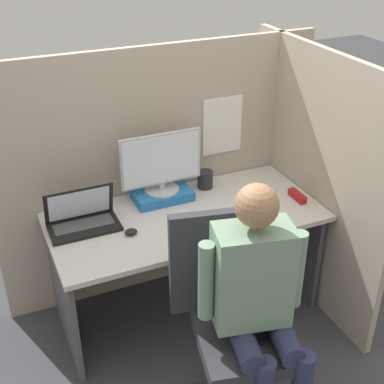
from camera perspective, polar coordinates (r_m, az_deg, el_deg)
The scene contains 13 objects.
ground_plane at distance 3.22m, azimuth 2.09°, elevation -16.29°, with size 12.00×12.00×0.00m, color #3D3D42.
cubicle_panel_back at distance 3.31m, azimuth -3.26°, elevation 2.10°, with size 2.05×0.05×1.58m.
cubicle_panel_right at distance 3.30m, azimuth 12.71°, elevation 1.26°, with size 0.04×1.37×1.58m.
desk at distance 3.12m, azimuth -0.62°, elevation -5.00°, with size 1.55×0.72×0.70m.
paper_box at distance 3.18m, azimuth -3.21°, elevation -0.26°, with size 0.34×0.21×0.06m.
monitor at distance 3.09m, azimuth -3.33°, elevation 3.13°, with size 0.49×0.20×0.36m.
laptop at distance 2.97m, azimuth -11.57°, elevation -2.93°, with size 0.38×0.21×0.22m.
mouse at distance 2.87m, azimuth -6.54°, elevation -4.26°, with size 0.07×0.05×0.03m.
stapler at distance 3.24m, azimuth 11.17°, elevation -0.41°, with size 0.04×0.14×0.04m.
carrot_toy at distance 2.96m, azimuth 4.78°, elevation -2.92°, with size 0.05×0.14×0.05m.
office_chair at distance 2.61m, azimuth 4.50°, elevation -12.94°, with size 0.55×0.61×1.04m.
person at distance 2.39m, azimuth 7.13°, elevation -11.11°, with size 0.47×0.44×1.29m.
coffee_mug at distance 3.29m, azimuth 1.41°, elevation 1.35°, with size 0.09×0.09×0.11m.
Camera 1 is at (-1.02, -2.02, 2.29)m, focal length 50.00 mm.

